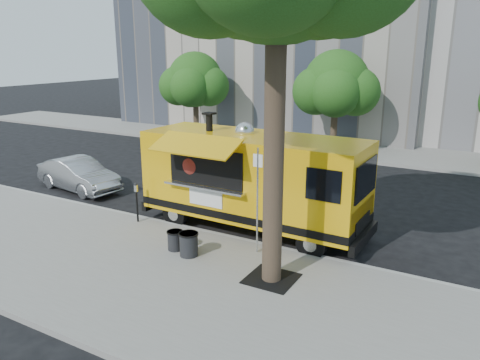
# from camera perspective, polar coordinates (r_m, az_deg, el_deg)

# --- Properties ---
(ground) EXTENTS (120.00, 120.00, 0.00)m
(ground) POSITION_cam_1_polar(r_m,az_deg,el_deg) (15.37, -0.43, -5.98)
(ground) COLOR black
(ground) RESTS_ON ground
(sidewalk) EXTENTS (60.00, 6.00, 0.15)m
(sidewalk) POSITION_cam_1_polar(r_m,az_deg,el_deg) (12.34, -9.87, -11.60)
(sidewalk) COLOR gray
(sidewalk) RESTS_ON ground
(curb) EXTENTS (60.00, 0.14, 0.16)m
(curb) POSITION_cam_1_polar(r_m,az_deg,el_deg) (14.60, -2.25, -6.88)
(curb) COLOR #999993
(curb) RESTS_ON ground
(far_sidewalk) EXTENTS (60.00, 5.00, 0.15)m
(far_sidewalk) POSITION_cam_1_polar(r_m,az_deg,el_deg) (27.42, 13.72, 3.51)
(far_sidewalk) COLOR gray
(far_sidewalk) RESTS_ON ground
(tree_well) EXTENTS (1.20, 1.20, 0.02)m
(tree_well) POSITION_cam_1_polar(r_m,az_deg,el_deg) (11.95, 3.84, -11.90)
(tree_well) COLOR black
(tree_well) RESTS_ON sidewalk
(far_tree_a) EXTENTS (3.42, 3.42, 5.36)m
(far_tree_a) POSITION_cam_1_polar(r_m,az_deg,el_deg) (30.08, -5.49, 12.07)
(far_tree_a) COLOR #33261C
(far_tree_a) RESTS_ON far_sidewalk
(far_tree_b) EXTENTS (3.60, 3.60, 5.50)m
(far_tree_b) POSITION_cam_1_polar(r_m,az_deg,el_deg) (26.42, 11.65, 11.44)
(far_tree_b) COLOR #33261C
(far_tree_b) RESTS_ON far_sidewalk
(sign_post) EXTENTS (0.28, 0.06, 3.00)m
(sign_post) POSITION_cam_1_polar(r_m,az_deg,el_deg) (12.76, 2.15, -1.79)
(sign_post) COLOR silver
(sign_post) RESTS_ON sidewalk
(parking_meter) EXTENTS (0.11, 0.11, 1.33)m
(parking_meter) POSITION_cam_1_polar(r_m,az_deg,el_deg) (15.68, -12.50, -2.11)
(parking_meter) COLOR black
(parking_meter) RESTS_ON sidewalk
(food_truck) EXTENTS (7.48, 3.52, 3.68)m
(food_truck) POSITION_cam_1_polar(r_m,az_deg,el_deg) (14.74, 1.42, 0.16)
(food_truck) COLOR #F1B20C
(food_truck) RESTS_ON ground
(sedan) EXTENTS (4.19, 1.98, 1.33)m
(sedan) POSITION_cam_1_polar(r_m,az_deg,el_deg) (20.38, -19.07, 0.61)
(sedan) COLOR #A9ABB0
(sedan) RESTS_ON ground
(trash_bin_left) EXTENTS (0.46, 0.46, 0.56)m
(trash_bin_left) POSITION_cam_1_polar(r_m,az_deg,el_deg) (13.53, -7.91, -7.22)
(trash_bin_left) COLOR black
(trash_bin_left) RESTS_ON sidewalk
(trash_bin_right) EXTENTS (0.55, 0.55, 0.66)m
(trash_bin_right) POSITION_cam_1_polar(r_m,az_deg,el_deg) (13.09, -6.27, -7.72)
(trash_bin_right) COLOR black
(trash_bin_right) RESTS_ON sidewalk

